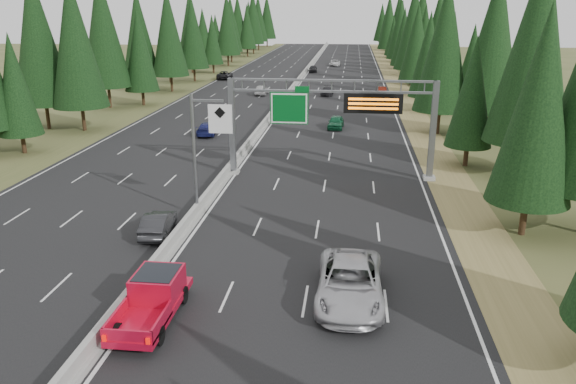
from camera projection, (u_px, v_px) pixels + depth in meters
The scene contains 19 objects.
road at pixel (289, 94), 88.94m from camera, with size 32.00×260.00×0.08m, color black.
shoulder_right at pixel (403, 96), 87.05m from camera, with size 3.60×260.00×0.06m, color olive.
shoulder_left at pixel (180, 93), 90.84m from camera, with size 3.60×260.00×0.06m, color #404B23.
median_barrier at pixel (289, 92), 88.82m from camera, with size 0.70×260.00×0.85m.
sign_gantry at pixel (339, 113), 43.77m from camera, with size 16.75×0.98×7.80m.
hov_sign_pole at pixel (203, 147), 35.47m from camera, with size 2.80×0.50×8.00m.
tree_row_right at pixel (439, 37), 81.69m from camera, with size 11.86×243.80×18.96m.
tree_row_left at pixel (136, 36), 82.65m from camera, with size 11.67×244.09×18.48m.
silver_minivan at pixel (350, 283), 26.01m from camera, with size 3.04×6.59×1.83m, color #B0AFB4.
red_pickup at pixel (155, 294), 24.72m from camera, with size 2.06×5.78×1.88m.
car_ahead_green at pixel (336, 122), 63.58m from camera, with size 1.66×4.13×1.41m, color #135331.
car_ahead_dkred at pixel (382, 91), 87.47m from camera, with size 1.38×3.97×1.31m, color #5D170D.
car_ahead_dkgrey at pixel (327, 91), 87.88m from camera, with size 1.79×4.39×1.28m, color black.
car_ahead_white at pixel (335, 63), 131.89m from camera, with size 2.23×4.84×1.35m, color silver.
car_ahead_far at pixel (313, 69), 119.25m from camera, with size 1.68×4.18×1.43m, color black.
car_onc_near at pixel (158, 223), 33.78m from camera, with size 1.46×4.20×1.38m, color #232326.
car_onc_blue at pixel (208, 129), 60.32m from camera, with size 1.88×4.63×1.34m, color navy.
car_onc_white at pixel (261, 90), 88.11m from camera, with size 1.86×4.62×1.57m, color #B6B6B6.
car_onc_far at pixel (225, 75), 107.59m from camera, with size 2.52×5.46×1.52m, color black.
Camera 1 is at (9.82, -8.78, 13.13)m, focal length 35.00 mm.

